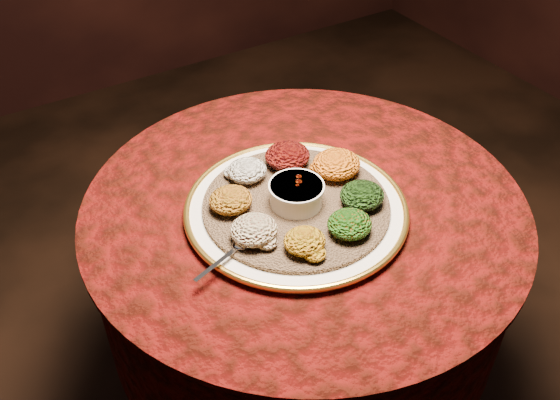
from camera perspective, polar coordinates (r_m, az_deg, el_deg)
table at (r=1.46m, az=2.09°, el=-5.54°), size 0.96×0.96×0.73m
platter at (r=1.30m, az=1.47°, el=-0.82°), size 0.55×0.55×0.02m
injera at (r=1.30m, az=1.48°, el=-0.46°), size 0.49×0.49×0.01m
stew_bowl at (r=1.28m, az=1.51°, el=0.67°), size 0.12×0.12×0.05m
spoon at (r=1.19m, az=-3.84°, el=-4.28°), size 0.14×0.06×0.01m
portion_ayib at (r=1.35m, az=-3.04°, el=2.72°), size 0.09×0.08×0.04m
portion_kitfo at (r=1.38m, az=0.68°, el=4.07°), size 0.10×0.10×0.05m
portion_tikil at (r=1.36m, az=5.18°, el=3.28°), size 0.11×0.10×0.05m
portion_gomen at (r=1.29m, az=7.51°, el=0.43°), size 0.09×0.09×0.04m
portion_mixveg at (r=1.22m, az=6.38°, el=-2.20°), size 0.09×0.08×0.04m
portion_kik at (r=1.18m, az=2.26°, el=-3.78°), size 0.08×0.08×0.04m
portion_timatim at (r=1.20m, az=-2.40°, el=-2.74°), size 0.09×0.09×0.05m
portion_shiro at (r=1.27m, az=-4.54°, el=0.01°), size 0.09×0.09×0.04m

